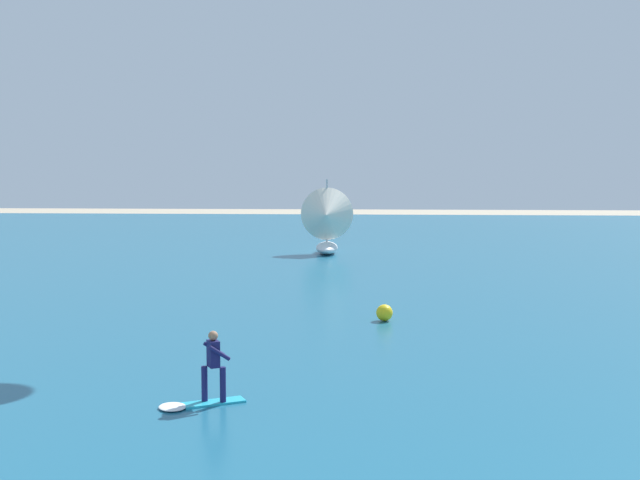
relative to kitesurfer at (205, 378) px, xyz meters
name	(u,v)px	position (x,y,z in m)	size (l,w,h in m)	color
ocean	(371,249)	(3.41, 37.03, -0.65)	(160.00, 90.00, 0.10)	#1E607F
kitesurfer	(205,378)	(0.00, 0.00, 0.00)	(1.99, 1.42, 1.67)	#26B2CC
sailboat_trailing	(327,220)	(0.58, 32.92, 1.60)	(3.45, 4.08, 4.80)	white
marker_buoy	(384,313)	(4.10, 10.39, -0.31)	(0.59, 0.59, 0.59)	yellow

